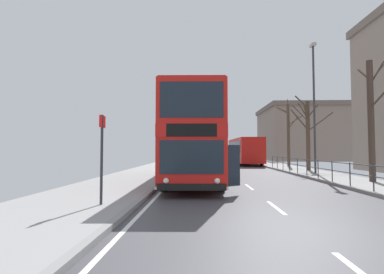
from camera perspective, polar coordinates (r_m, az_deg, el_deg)
ground at (r=6.59m, az=16.21°, el=-17.61°), size 15.80×140.00×0.20m
double_decker_bus_main at (r=15.67m, az=0.18°, el=-0.48°), size 3.48×11.59×4.48m
background_bus_far_lane at (r=34.91m, az=10.58°, el=-2.68°), size 2.94×10.59×3.12m
pedestrian_railing_far_kerb at (r=17.06m, az=25.20°, el=-5.46°), size 0.05×22.73×1.05m
bus_stop_sign_near at (r=8.83m, az=-17.74°, el=-2.34°), size 0.08×0.44×2.66m
street_lamp_far_side at (r=21.76m, az=23.40°, el=7.08°), size 0.28×0.60×9.16m
bare_tree_far_00 at (r=29.94m, az=18.87°, el=0.77°), size 2.21×1.93×6.92m
bare_tree_far_01 at (r=24.57m, az=22.30°, el=1.06°), size 3.01×2.11×5.93m
bare_tree_far_02 at (r=17.27m, az=32.45°, el=3.45°), size 1.06×3.35×6.28m
background_building_00 at (r=53.00m, az=21.55°, el=0.69°), size 13.87×13.96×9.28m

